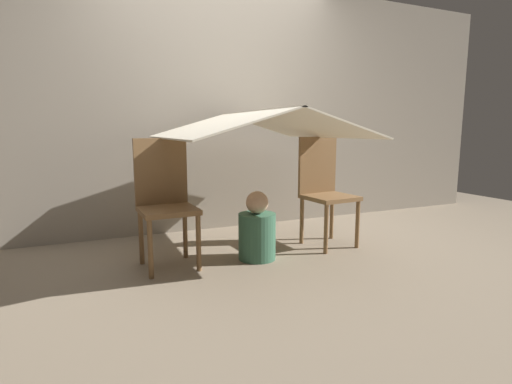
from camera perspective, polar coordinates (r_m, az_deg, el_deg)
name	(u,v)px	position (r m, az deg, el deg)	size (l,w,h in m)	color
ground_plane	(268,264)	(3.11, 1.71, -10.21)	(8.80, 8.80, 0.00)	gray
wall_back	(214,106)	(4.12, -5.95, 12.09)	(7.00, 0.05, 2.50)	gray
chair_left	(165,198)	(3.05, -12.86, -0.80)	(0.42, 0.42, 0.95)	brown
chair_right	(324,187)	(3.58, 9.73, 0.72)	(0.43, 0.43, 0.95)	brown
sheet_canopy	(256,124)	(3.14, 0.00, 9.66)	(1.41, 1.48, 0.22)	silver
person_front	(257,231)	(3.16, 0.15, -5.64)	(0.29, 0.29, 0.54)	#38664C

